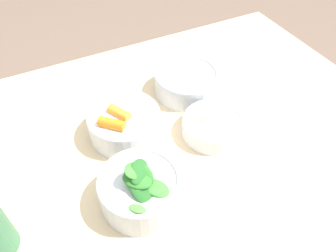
{
  "coord_description": "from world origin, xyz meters",
  "views": [
    {
      "loc": [
        -0.24,
        -0.46,
        1.32
      ],
      "look_at": [
        -0.01,
        -0.0,
        0.79
      ],
      "focal_mm": 35.0,
      "sensor_mm": 36.0,
      "label": 1
    }
  ],
  "objects_px": {
    "bowl_greens": "(140,188)",
    "bowl_cookies": "(213,125)",
    "ruler": "(71,78)",
    "bowl_beans_hotdog": "(186,82)",
    "bowl_carrots": "(124,122)"
  },
  "relations": [
    {
      "from": "bowl_carrots",
      "to": "ruler",
      "type": "distance_m",
      "value": 0.27
    },
    {
      "from": "bowl_carrots",
      "to": "bowl_greens",
      "type": "relative_size",
      "value": 1.04
    },
    {
      "from": "ruler",
      "to": "bowl_beans_hotdog",
      "type": "bearing_deg",
      "value": -35.8
    },
    {
      "from": "bowl_cookies",
      "to": "ruler",
      "type": "distance_m",
      "value": 0.42
    },
    {
      "from": "bowl_carrots",
      "to": "bowl_beans_hotdog",
      "type": "bearing_deg",
      "value": 19.56
    },
    {
      "from": "bowl_carrots",
      "to": "bowl_greens",
      "type": "bearing_deg",
      "value": -101.57
    },
    {
      "from": "bowl_carrots",
      "to": "bowl_cookies",
      "type": "relative_size",
      "value": 1.16
    },
    {
      "from": "bowl_carrots",
      "to": "bowl_cookies",
      "type": "height_order",
      "value": "bowl_carrots"
    },
    {
      "from": "bowl_carrots",
      "to": "bowl_greens",
      "type": "distance_m",
      "value": 0.18
    },
    {
      "from": "bowl_greens",
      "to": "bowl_beans_hotdog",
      "type": "relative_size",
      "value": 0.95
    },
    {
      "from": "bowl_greens",
      "to": "bowl_cookies",
      "type": "relative_size",
      "value": 1.11
    },
    {
      "from": "ruler",
      "to": "bowl_greens",
      "type": "bearing_deg",
      "value": -86.85
    },
    {
      "from": "bowl_carrots",
      "to": "ruler",
      "type": "height_order",
      "value": "bowl_carrots"
    },
    {
      "from": "bowl_greens",
      "to": "bowl_cookies",
      "type": "height_order",
      "value": "bowl_greens"
    },
    {
      "from": "bowl_cookies",
      "to": "bowl_beans_hotdog",
      "type": "bearing_deg",
      "value": 83.62
    }
  ]
}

